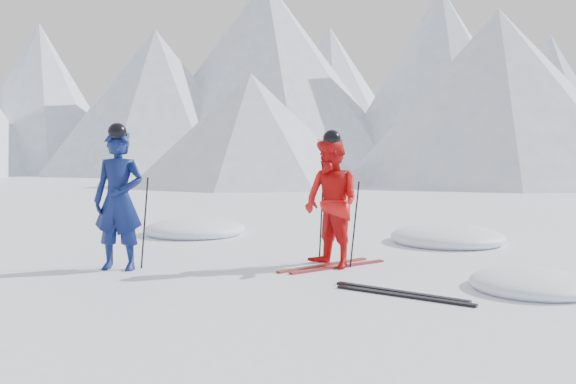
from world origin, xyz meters
The scene contains 12 objects.
ground centered at (0.00, 0.00, 0.00)m, with size 160.00×160.00×0.00m, color white.
skier_blue centered at (-3.33, -0.82, 0.99)m, with size 0.72×0.47×1.97m, color #0D184E.
skier_red centered at (-0.83, 0.90, 0.94)m, with size 0.91×0.71×1.88m, color red.
pole_blue_left centered at (-3.63, -0.67, 0.66)m, with size 0.02×0.02×1.31m, color black.
pole_blue_right centered at (-3.08, -0.57, 0.66)m, with size 0.02×0.02×1.31m, color black.
pole_red_left centered at (-1.13, 1.15, 0.63)m, with size 0.02×0.02×1.25m, color black.
pole_red_right centered at (-0.53, 1.05, 0.63)m, with size 0.02×0.02×1.25m, color black.
ski_worn_left centered at (-0.95, 0.90, 0.01)m, with size 0.09×1.70×0.03m, color black.
ski_worn_right centered at (-0.71, 0.90, 0.01)m, with size 0.09×1.70×0.03m, color black.
ski_loose_a centered at (0.62, -0.14, 0.01)m, with size 0.09×1.70×0.03m, color black.
ski_loose_b centered at (0.72, -0.29, 0.01)m, with size 0.09×1.70×0.03m, color black.
snow_lumps centered at (-1.40, 2.80, 0.00)m, with size 10.00×5.78×0.45m.
Camera 1 is at (3.15, -6.93, 1.69)m, focal length 38.00 mm.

